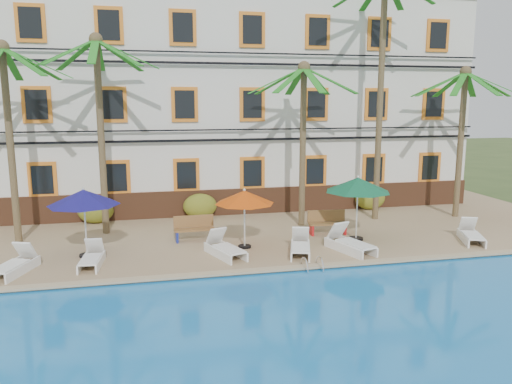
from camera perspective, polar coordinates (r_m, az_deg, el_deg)
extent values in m
plane|color=#384C23|center=(16.40, -0.44, -8.86)|extent=(100.00, 100.00, 0.00)
cube|color=tan|center=(21.07, -3.30, -4.15)|extent=(30.00, 12.00, 0.25)
cube|color=blue|center=(10.24, 8.37, -20.90)|extent=(26.00, 12.00, 0.20)
cube|color=tan|center=(15.48, 0.26, -8.95)|extent=(30.00, 0.35, 0.06)
cube|color=silver|center=(25.35, -5.27, 9.98)|extent=(25.00, 6.00, 10.00)
cube|color=brown|center=(22.78, -4.11, -1.19)|extent=(25.00, 0.12, 1.20)
cube|color=orange|center=(22.73, -23.20, 1.30)|extent=(1.15, 0.10, 1.50)
cube|color=black|center=(22.69, -23.22, 1.28)|extent=(0.85, 0.04, 1.20)
cube|color=orange|center=(22.37, -15.64, 1.62)|extent=(1.15, 0.10, 1.50)
cube|color=black|center=(22.32, -15.64, 1.60)|extent=(0.85, 0.04, 1.20)
cube|color=orange|center=(22.40, -7.95, 1.92)|extent=(1.15, 0.10, 1.50)
cube|color=black|center=(22.35, -7.94, 1.90)|extent=(0.85, 0.04, 1.20)
cube|color=orange|center=(22.83, -0.42, 2.18)|extent=(1.15, 0.10, 1.50)
cube|color=black|center=(22.78, -0.40, 2.16)|extent=(0.85, 0.04, 1.20)
cube|color=orange|center=(23.63, 6.71, 2.39)|extent=(1.15, 0.10, 1.50)
cube|color=black|center=(23.59, 6.75, 2.37)|extent=(0.85, 0.04, 1.20)
cube|color=orange|center=(24.78, 13.28, 2.55)|extent=(1.15, 0.10, 1.50)
cube|color=black|center=(24.73, 13.33, 2.53)|extent=(0.85, 0.04, 1.20)
cube|color=orange|center=(26.22, 19.21, 2.66)|extent=(1.15, 0.10, 1.50)
cube|color=black|center=(26.18, 19.27, 2.65)|extent=(0.85, 0.04, 1.20)
cube|color=orange|center=(22.50, -23.77, 9.12)|extent=(1.15, 0.10, 1.50)
cube|color=black|center=(22.45, -23.79, 9.12)|extent=(0.85, 0.04, 1.20)
cube|color=orange|center=(22.13, -16.03, 9.58)|extent=(1.15, 0.10, 1.50)
cube|color=black|center=(22.08, -16.04, 9.58)|extent=(0.85, 0.04, 1.20)
cube|color=orange|center=(22.16, -8.16, 9.87)|extent=(1.15, 0.10, 1.50)
cube|color=black|center=(22.11, -8.15, 9.87)|extent=(0.85, 0.04, 1.20)
cube|color=orange|center=(22.60, -0.43, 9.98)|extent=(1.15, 0.10, 1.50)
cube|color=black|center=(22.55, -0.41, 9.98)|extent=(0.85, 0.04, 1.20)
cube|color=orange|center=(23.41, 6.87, 9.92)|extent=(1.15, 0.10, 1.50)
cube|color=black|center=(23.36, 6.91, 9.92)|extent=(0.85, 0.04, 1.20)
cube|color=orange|center=(24.57, 13.59, 9.73)|extent=(1.15, 0.10, 1.50)
cube|color=black|center=(24.52, 13.64, 9.73)|extent=(0.85, 0.04, 1.20)
cube|color=orange|center=(26.02, 19.62, 9.44)|extent=(1.15, 0.10, 1.50)
cube|color=black|center=(25.97, 19.68, 9.44)|extent=(0.85, 0.04, 1.20)
cube|color=orange|center=(22.71, -24.38, 17.20)|extent=(1.15, 0.10, 1.50)
cube|color=black|center=(22.66, -24.41, 17.21)|extent=(0.85, 0.04, 1.20)
cube|color=orange|center=(22.34, -16.46, 17.81)|extent=(1.15, 0.10, 1.50)
cube|color=black|center=(22.29, -16.47, 17.82)|extent=(0.85, 0.04, 1.20)
cube|color=orange|center=(22.37, -8.38, 18.09)|extent=(1.15, 0.10, 1.50)
cube|color=black|center=(22.32, -8.36, 18.11)|extent=(0.85, 0.04, 1.20)
cube|color=orange|center=(22.80, -0.45, 18.05)|extent=(1.15, 0.10, 1.50)
cube|color=black|center=(22.75, -0.42, 18.07)|extent=(0.85, 0.04, 1.20)
cube|color=orange|center=(23.61, 7.05, 17.71)|extent=(1.15, 0.10, 1.50)
cube|color=black|center=(23.56, 7.09, 17.72)|extent=(0.85, 0.04, 1.20)
cube|color=orange|center=(24.75, 13.91, 17.15)|extent=(1.15, 0.10, 1.50)
cube|color=black|center=(24.71, 13.97, 17.16)|extent=(0.85, 0.04, 1.20)
cube|color=orange|center=(26.20, 20.06, 16.44)|extent=(1.15, 0.10, 1.50)
cube|color=black|center=(26.15, 20.12, 16.45)|extent=(0.85, 0.04, 1.20)
cube|color=black|center=(22.25, -4.15, 5.95)|extent=(25.00, 0.08, 0.10)
cube|color=black|center=(22.22, -4.16, 7.11)|extent=(25.00, 0.08, 0.06)
cube|color=black|center=(22.24, -4.26, 14.46)|extent=(25.00, 0.08, 0.10)
cube|color=black|center=(22.28, -4.28, 15.62)|extent=(25.00, 0.08, 0.06)
cylinder|color=brown|center=(19.94, -26.24, 4.54)|extent=(0.26, 0.26, 6.99)
sphere|color=brown|center=(19.96, -27.06, 14.56)|extent=(0.50, 0.50, 0.50)
cube|color=#1C751C|center=(21.02, -26.17, 12.93)|extent=(0.28, 2.29, 1.07)
cube|color=#1C751C|center=(18.96, -25.13, 13.41)|extent=(1.81, 1.81, 1.07)
cube|color=#1C751C|center=(19.68, -23.65, 13.37)|extent=(2.29, 0.28, 1.07)
cube|color=#1C751C|center=(20.53, -24.15, 13.17)|extent=(1.81, 1.81, 1.07)
cylinder|color=brown|center=(20.08, -17.27, 5.76)|extent=(0.26, 0.26, 7.40)
sphere|color=brown|center=(20.15, -17.85, 16.29)|extent=(0.50, 0.50, 0.50)
cube|color=#1C751C|center=(21.23, -17.50, 14.57)|extent=(0.28, 2.29, 1.07)
cube|color=#1C751C|center=(20.98, -19.83, 14.50)|extent=(1.81, 1.81, 1.07)
cube|color=#1C751C|center=(20.22, -21.08, 14.60)|extent=(2.29, 0.28, 1.07)
cube|color=#1C751C|center=(19.39, -20.43, 14.85)|extent=(1.81, 1.81, 1.07)
cube|color=#1C751C|center=(18.97, -18.08, 15.10)|extent=(0.28, 2.29, 1.07)
cube|color=#1C751C|center=(19.25, -15.52, 15.15)|extent=(1.81, 1.81, 1.07)
cube|color=#1C751C|center=(20.04, -14.42, 15.00)|extent=(2.29, 0.28, 1.07)
cube|color=#1C751C|center=(20.85, -15.30, 14.76)|extent=(1.81, 1.81, 1.07)
cylinder|color=brown|center=(20.66, 5.36, 5.01)|extent=(0.26, 0.26, 6.48)
sphere|color=brown|center=(20.61, 5.51, 14.00)|extent=(0.50, 0.50, 0.50)
cube|color=#1C751C|center=(21.67, 4.54, 12.46)|extent=(0.28, 2.29, 1.07)
cube|color=#1C751C|center=(21.13, 2.68, 12.54)|extent=(1.81, 1.81, 1.07)
cube|color=#1C751C|center=(20.27, 2.35, 12.63)|extent=(2.29, 0.28, 1.07)
cube|color=#1C751C|center=(19.58, 3.94, 12.70)|extent=(1.81, 1.81, 1.07)
cube|color=#1C751C|center=(19.51, 6.54, 12.67)|extent=(0.28, 2.29, 1.07)
cube|color=#1C751C|center=(20.09, 8.45, 12.55)|extent=(1.81, 1.81, 1.07)
cube|color=#1C751C|center=(20.96, 8.52, 12.46)|extent=(2.29, 0.28, 1.07)
cube|color=#1C751C|center=(21.60, 6.89, 12.43)|extent=(1.81, 1.81, 1.07)
cylinder|color=brown|center=(22.21, 13.99, 9.95)|extent=(0.26, 0.26, 10.21)
cylinder|color=brown|center=(23.92, 22.31, 4.90)|extent=(0.26, 0.26, 6.39)
sphere|color=brown|center=(23.87, 22.85, 12.55)|extent=(0.50, 0.50, 0.50)
cube|color=#1C751C|center=(24.79, 21.23, 11.34)|extent=(0.28, 2.29, 1.07)
cube|color=#1C751C|center=(24.08, 20.05, 11.47)|extent=(1.81, 1.81, 1.07)
cube|color=#1C751C|center=(23.22, 20.42, 11.51)|extent=(2.29, 0.28, 1.07)
cube|color=#1C751C|center=(22.73, 22.25, 11.43)|extent=(1.81, 1.81, 1.07)
cube|color=#1C751C|center=(22.93, 24.41, 11.26)|extent=(0.28, 2.29, 1.07)
cube|color=#1C751C|center=(23.68, 25.51, 11.12)|extent=(1.81, 1.81, 1.07)
cube|color=#1C751C|center=(24.52, 24.97, 11.10)|extent=(2.29, 0.28, 1.07)
cube|color=#1C751C|center=(24.97, 23.22, 11.20)|extent=(1.81, 1.81, 1.07)
ellipsoid|color=#255418|center=(22.33, -17.86, -2.03)|extent=(1.50, 0.90, 1.10)
ellipsoid|color=#255418|center=(22.34, -6.42, -1.58)|extent=(1.50, 0.90, 1.10)
ellipsoid|color=#255418|center=(24.56, 12.91, -0.70)|extent=(1.50, 0.90, 1.10)
cylinder|color=black|center=(17.83, -18.72, -6.86)|extent=(0.53, 0.53, 0.08)
cylinder|color=silver|center=(17.55, -18.93, -3.44)|extent=(0.06, 0.06, 2.26)
cone|color=navy|center=(17.37, -19.10, -0.57)|extent=(2.36, 2.36, 0.52)
sphere|color=silver|center=(17.32, -19.15, 0.35)|extent=(0.10, 0.10, 0.10)
cylinder|color=black|center=(17.91, -1.31, -6.24)|extent=(0.48, 0.48, 0.07)
cylinder|color=silver|center=(17.65, -1.32, -3.16)|extent=(0.06, 0.06, 2.04)
cone|color=#C94409|center=(17.48, -1.33, -0.58)|extent=(2.13, 2.13, 0.47)
sphere|color=silver|center=(17.43, -1.34, 0.24)|extent=(0.10, 0.10, 0.10)
cylinder|color=black|center=(19.25, 11.34, -5.23)|extent=(0.55, 0.55, 0.08)
cylinder|color=silver|center=(18.99, 11.46, -1.94)|extent=(0.06, 0.06, 2.34)
cone|color=#0F5737|center=(18.81, 11.56, 0.83)|extent=(2.44, 2.44, 0.54)
sphere|color=silver|center=(18.77, 11.59, 1.71)|extent=(0.10, 0.10, 0.10)
cube|color=white|center=(16.68, -26.39, -7.60)|extent=(0.98, 1.40, 0.06)
cube|color=white|center=(17.32, -24.85, -6.05)|extent=(0.71, 0.64, 0.64)
cube|color=white|center=(17.08, -26.72, -7.81)|extent=(0.66, 1.73, 0.29)
cube|color=white|center=(16.76, -25.03, -8.00)|extent=(0.66, 1.73, 0.29)
cube|color=white|center=(16.49, -18.43, -7.31)|extent=(0.65, 1.22, 0.05)
cube|color=white|center=(17.20, -17.96, -5.83)|extent=(0.58, 0.48, 0.59)
cube|color=white|center=(16.81, -19.17, -7.58)|extent=(0.20, 1.68, 0.27)
cube|color=white|center=(16.70, -17.33, -7.58)|extent=(0.20, 1.68, 0.27)
cube|color=white|center=(16.64, -3.10, -6.51)|extent=(1.03, 1.45, 0.06)
cube|color=white|center=(17.34, -4.60, -5.02)|extent=(0.74, 0.67, 0.66)
cube|color=white|center=(16.76, -4.44, -7.01)|extent=(0.70, 1.79, 0.30)
cube|color=white|center=(17.04, -2.62, -6.70)|extent=(0.70, 1.79, 0.30)
cube|color=white|center=(16.89, 5.09, -6.32)|extent=(0.94, 1.38, 0.06)
cube|color=white|center=(17.67, 5.11, -4.82)|extent=(0.70, 0.62, 0.63)
cube|color=white|center=(17.17, 4.11, -6.60)|extent=(0.60, 1.73, 0.29)
cube|color=white|center=(17.17, 6.06, -6.63)|extent=(0.60, 1.73, 0.29)
cube|color=white|center=(17.44, 11.32, -5.83)|extent=(1.05, 1.54, 0.06)
cube|color=white|center=(18.08, 9.30, -4.37)|extent=(0.78, 0.69, 0.70)
cube|color=white|center=(17.48, 9.91, -6.37)|extent=(0.68, 1.92, 0.32)
cube|color=white|center=(17.89, 11.50, -6.04)|extent=(0.68, 1.92, 0.32)
cube|color=white|center=(19.93, 23.56, -4.58)|extent=(1.01, 1.38, 0.06)
cube|color=white|center=(20.69, 23.04, -3.37)|extent=(0.71, 0.65, 0.63)
cube|color=white|center=(20.13, 22.57, -4.85)|extent=(0.72, 1.68, 0.29)
cube|color=white|center=(20.27, 24.17, -4.86)|extent=(0.72, 1.68, 0.29)
cube|color=olive|center=(18.77, -7.06, -4.28)|extent=(1.51, 0.49, 0.06)
cube|color=olive|center=(18.91, -7.17, -3.32)|extent=(1.50, 0.11, 0.45)
cube|color=navy|center=(18.76, -9.02, -5.06)|extent=(0.09, 0.45, 0.40)
cube|color=navy|center=(18.91, -5.09, -4.85)|extent=(0.09, 0.45, 0.40)
cube|color=olive|center=(19.71, 8.23, -3.60)|extent=(1.53, 0.57, 0.06)
cube|color=olive|center=(19.85, 8.07, -2.69)|extent=(1.50, 0.18, 0.45)
cube|color=red|center=(19.60, 6.38, -4.33)|extent=(0.12, 0.45, 0.40)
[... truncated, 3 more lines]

